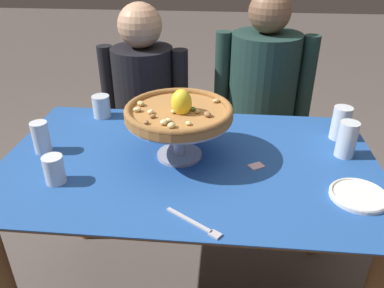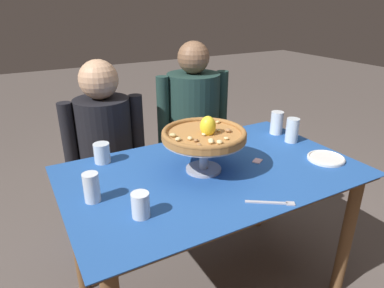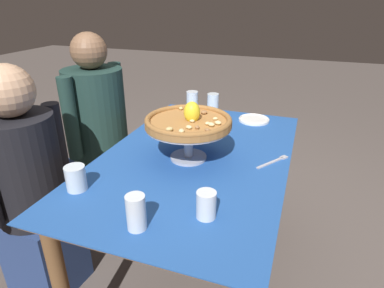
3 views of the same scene
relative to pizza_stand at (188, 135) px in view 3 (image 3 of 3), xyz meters
The scene contains 14 objects.
ground_plane 0.83m from the pizza_stand, 31.14° to the right, with size 14.00×14.00×0.00m, color #5B514C.
dining_table 0.22m from the pizza_stand, 31.14° to the right, with size 1.34×0.82×0.72m.
pizza_stand is the anchor object (origin of this frame).
pizza 0.07m from the pizza_stand, 74.79° to the right, with size 0.37×0.37×0.10m.
water_glass_side_left 0.51m from the pizza_stand, behind, with size 0.06×0.06×0.12m.
water_glass_back_right 0.64m from the pizza_stand, 17.98° to the left, with size 0.07×0.07×0.13m.
water_glass_front_left 0.44m from the pizza_stand, 152.17° to the right, with size 0.07×0.07×0.09m.
water_glass_back_left 0.50m from the pizza_stand, 141.20° to the left, with size 0.08×0.08×0.10m.
water_glass_side_right 0.60m from the pizza_stand, ahead, with size 0.07×0.07×0.13m.
side_plate 0.62m from the pizza_stand, 18.60° to the right, with size 0.18×0.18×0.02m.
dinner_fork 0.39m from the pizza_stand, 75.89° to the right, with size 0.17×0.12×0.01m.
sugar_packet 0.30m from the pizza_stand, ahead, with size 0.05×0.04×0.01m, color beige.
diner_left 0.78m from the pizza_stand, 112.01° to the left, with size 0.47×0.34×1.14m.
diner_right 0.84m from the pizza_stand, 64.25° to the left, with size 0.51×0.38×1.20m.
Camera 3 is at (-1.27, -0.43, 1.38)m, focal length 30.59 mm.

